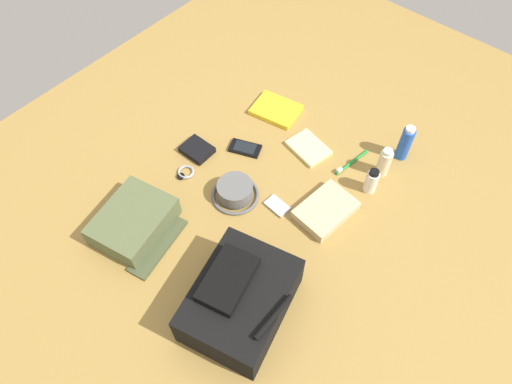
# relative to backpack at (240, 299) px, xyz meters

# --- Properties ---
(ground_plane) EXTENTS (2.64, 2.02, 0.02)m
(ground_plane) POSITION_rel_backpack_xyz_m (-0.33, -0.22, -0.09)
(ground_plane) COLOR olive
(ground_plane) RESTS_ON ground
(backpack) EXTENTS (0.39, 0.33, 0.17)m
(backpack) POSITION_rel_backpack_xyz_m (0.00, 0.00, 0.00)
(backpack) COLOR black
(backpack) RESTS_ON ground_plane
(toiletry_pouch) EXTENTS (0.29, 0.29, 0.08)m
(toiletry_pouch) POSITION_rel_backpack_xyz_m (0.02, -0.45, -0.03)
(toiletry_pouch) COLOR #56603D
(toiletry_pouch) RESTS_ON ground_plane
(bucket_hat) EXTENTS (0.17, 0.17, 0.06)m
(bucket_hat) POSITION_rel_backpack_xyz_m (-0.30, -0.29, -0.05)
(bucket_hat) COLOR #5F5F5F
(bucket_hat) RESTS_ON ground_plane
(deodorant_spray) EXTENTS (0.05, 0.05, 0.15)m
(deodorant_spray) POSITION_rel_backpack_xyz_m (-0.83, 0.06, -0.00)
(deodorant_spray) COLOR blue
(deodorant_spray) RESTS_ON ground_plane
(lotion_bottle) EXTENTS (0.05, 0.05, 0.12)m
(lotion_bottle) POSITION_rel_backpack_xyz_m (-0.72, 0.05, -0.01)
(lotion_bottle) COLOR beige
(lotion_bottle) RESTS_ON ground_plane
(toothpaste_tube) EXTENTS (0.04, 0.04, 0.11)m
(toothpaste_tube) POSITION_rel_backpack_xyz_m (-0.62, 0.06, -0.02)
(toothpaste_tube) COLOR white
(toothpaste_tube) RESTS_ON ground_plane
(paperback_novel) EXTENTS (0.17, 0.20, 0.02)m
(paperback_novel) POSITION_rel_backpack_xyz_m (-0.71, -0.44, -0.06)
(paperback_novel) COLOR yellow
(paperback_novel) RESTS_ON ground_plane
(cell_phone) EXTENTS (0.10, 0.13, 0.01)m
(cell_phone) POSITION_rel_backpack_xyz_m (-0.48, -0.40, -0.07)
(cell_phone) COLOR black
(cell_phone) RESTS_ON ground_plane
(media_player) EXTENTS (0.06, 0.09, 0.01)m
(media_player) POSITION_rel_backpack_xyz_m (-0.36, -0.15, -0.07)
(media_player) COLOR #B7B7BC
(media_player) RESTS_ON ground_plane
(wristwatch) EXTENTS (0.07, 0.06, 0.01)m
(wristwatch) POSITION_rel_backpack_xyz_m (-0.25, -0.49, -0.07)
(wristwatch) COLOR #99999E
(wristwatch) RESTS_ON ground_plane
(toothbrush) EXTENTS (0.17, 0.04, 0.02)m
(toothbrush) POSITION_rel_backpack_xyz_m (-0.67, -0.06, -0.07)
(toothbrush) COLOR #198C33
(toothbrush) RESTS_ON ground_plane
(wallet) EXTENTS (0.09, 0.11, 0.02)m
(wallet) POSITION_rel_backpack_xyz_m (-0.35, -0.53, -0.06)
(wallet) COLOR black
(wallet) RESTS_ON ground_plane
(notepad) EXTENTS (0.14, 0.17, 0.02)m
(notepad) POSITION_rel_backpack_xyz_m (-0.63, -0.22, -0.07)
(notepad) COLOR beige
(notepad) RESTS_ON ground_plane
(folded_towel) EXTENTS (0.21, 0.16, 0.04)m
(folded_towel) POSITION_rel_backpack_xyz_m (-0.44, -0.01, -0.06)
(folded_towel) COLOR #C6B289
(folded_towel) RESTS_ON ground_plane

